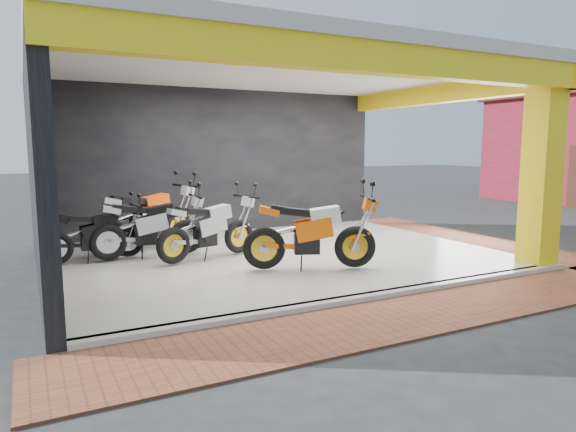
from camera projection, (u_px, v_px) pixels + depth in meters
name	position (u px, v px, depth m)	size (l,w,h in m)	color
ground	(335.00, 283.00, 8.13)	(80.00, 80.00, 0.00)	#2D2D30
showroom_floor	(280.00, 256.00, 9.88)	(8.00, 6.00, 0.10)	silver
showroom_ceiling	(279.00, 67.00, 9.41)	(8.40, 6.40, 0.20)	beige
back_wall	(223.00, 163.00, 12.39)	(8.20, 0.20, 3.50)	black
left_wall	(38.00, 173.00, 7.80)	(0.20, 6.20, 3.50)	black
corner_column	(542.00, 169.00, 8.93)	(0.50, 0.50, 3.50)	yellow
header_beam_front	(379.00, 59.00, 6.80)	(8.40, 0.30, 0.40)	yellow
header_beam_right	(442.00, 94.00, 11.26)	(0.30, 6.40, 0.40)	yellow
floor_kerb	(374.00, 296.00, 7.22)	(8.00, 0.20, 0.10)	silver
paver_front	(411.00, 315.00, 6.54)	(9.00, 1.40, 0.03)	#9B5032
paver_right	(462.00, 238.00, 12.06)	(1.40, 7.00, 0.03)	#9B5032
moto_hero	(355.00, 227.00, 8.55)	(2.36, 0.87, 1.44)	#FF620A
moto_row_a	(239.00, 220.00, 9.74)	(2.16, 0.80, 1.32)	#A7A9AE
moto_row_b	(186.00, 220.00, 9.71)	(2.19, 0.81, 1.34)	#B3B6BC
moto_row_c	(178.00, 210.00, 10.68)	(2.43, 0.90, 1.48)	#A0A1A7
moto_row_d	(128.00, 227.00, 9.43)	(1.89, 0.70, 1.16)	black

